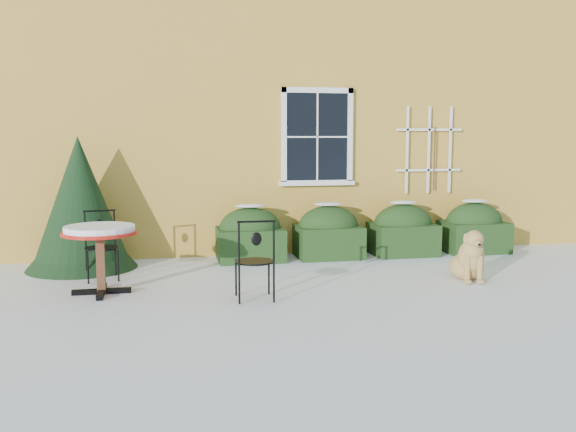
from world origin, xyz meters
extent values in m
plane|color=white|center=(0.00, 0.00, 0.00)|extent=(80.00, 80.00, 0.00)
cube|color=gold|center=(0.00, 7.00, 3.00)|extent=(12.00, 8.00, 6.00)
cube|color=black|center=(0.90, 2.96, 1.98)|extent=(1.05, 0.03, 1.45)
cube|color=white|center=(0.90, 2.95, 2.75)|extent=(1.23, 0.06, 0.09)
cube|color=white|center=(0.90, 2.95, 1.21)|extent=(1.23, 0.06, 0.09)
cube|color=white|center=(0.33, 2.95, 1.98)|extent=(0.09, 0.06, 1.63)
cube|color=white|center=(1.47, 2.95, 1.98)|extent=(0.09, 0.06, 1.63)
cube|color=white|center=(0.90, 2.94, 1.98)|extent=(0.02, 0.02, 1.45)
cube|color=white|center=(0.90, 2.94, 1.98)|extent=(1.05, 0.02, 0.02)
cube|color=white|center=(0.90, 2.95, 1.20)|extent=(1.29, 0.14, 0.07)
cube|color=white|center=(2.50, 2.94, 1.75)|extent=(0.04, 0.03, 1.50)
cube|color=white|center=(2.90, 2.94, 1.75)|extent=(0.04, 0.03, 1.50)
cube|color=white|center=(3.30, 2.94, 1.75)|extent=(0.04, 0.03, 1.50)
cube|color=white|center=(2.90, 2.94, 1.40)|extent=(1.20, 0.03, 0.04)
cube|color=white|center=(2.90, 2.94, 2.10)|extent=(1.20, 0.03, 0.04)
cylinder|color=#472D19|center=(3.00, 2.92, 1.60)|extent=(0.02, 0.02, 1.10)
cube|color=black|center=(-0.30, 2.55, 0.26)|extent=(1.05, 0.80, 0.52)
ellipsoid|color=black|center=(-0.30, 2.55, 0.52)|extent=(1.00, 0.72, 0.67)
ellipsoid|color=white|center=(-0.30, 2.55, 0.88)|extent=(0.47, 0.32, 0.06)
cube|color=black|center=(1.00, 2.55, 0.26)|extent=(1.05, 0.80, 0.52)
ellipsoid|color=black|center=(1.00, 2.55, 0.52)|extent=(1.00, 0.72, 0.67)
ellipsoid|color=white|center=(1.00, 2.55, 0.88)|extent=(0.47, 0.32, 0.06)
cube|color=black|center=(2.30, 2.55, 0.26)|extent=(1.05, 0.80, 0.52)
ellipsoid|color=black|center=(2.30, 2.55, 0.52)|extent=(1.00, 0.72, 0.67)
ellipsoid|color=white|center=(2.30, 2.55, 0.88)|extent=(0.47, 0.32, 0.06)
cube|color=black|center=(3.60, 2.55, 0.26)|extent=(1.05, 0.80, 0.52)
ellipsoid|color=black|center=(3.60, 2.55, 0.52)|extent=(1.00, 0.72, 0.67)
ellipsoid|color=white|center=(3.60, 2.55, 0.88)|extent=(0.47, 0.32, 0.06)
cone|color=black|center=(-2.89, 2.44, 0.48)|extent=(1.65, 1.65, 0.95)
cone|color=black|center=(-2.89, 2.44, 1.00)|extent=(1.47, 1.47, 1.99)
cube|color=black|center=(-2.47, 0.73, 0.03)|extent=(0.73, 0.08, 0.06)
cube|color=black|center=(-2.47, 0.73, 0.03)|extent=(0.08, 0.73, 0.06)
cube|color=#57341D|center=(-2.47, 0.73, 0.39)|extent=(0.10, 0.10, 0.78)
cylinder|color=#B4180F|center=(-2.47, 0.73, 0.78)|extent=(0.94, 0.94, 0.04)
cylinder|color=white|center=(-2.47, 0.73, 0.83)|extent=(0.87, 0.87, 0.07)
cylinder|color=black|center=(-0.39, 0.28, 0.23)|extent=(0.02, 0.02, 0.47)
cylinder|color=black|center=(-0.81, 0.29, 0.23)|extent=(0.02, 0.02, 0.47)
cylinder|color=black|center=(-0.41, -0.13, 0.23)|extent=(0.02, 0.02, 0.47)
cylinder|color=black|center=(-0.82, -0.12, 0.23)|extent=(0.02, 0.02, 0.47)
cylinder|color=black|center=(-0.61, 0.08, 0.47)|extent=(0.48, 0.48, 0.02)
cylinder|color=black|center=(-0.41, -0.13, 0.73)|extent=(0.02, 0.02, 0.52)
cylinder|color=black|center=(-0.82, -0.12, 0.73)|extent=(0.02, 0.02, 0.52)
cylinder|color=black|center=(-0.61, -0.13, 0.99)|extent=(0.46, 0.04, 0.02)
ellipsoid|color=black|center=(-0.61, -0.13, 0.78)|extent=(0.13, 0.03, 0.16)
cylinder|color=black|center=(-2.69, 1.34, 0.22)|extent=(0.02, 0.02, 0.45)
cylinder|color=black|center=(-2.30, 1.39, 0.22)|extent=(0.02, 0.02, 0.45)
cylinder|color=black|center=(-2.75, 1.73, 0.22)|extent=(0.02, 0.02, 0.45)
cylinder|color=black|center=(-2.36, 1.79, 0.22)|extent=(0.02, 0.02, 0.45)
cylinder|color=black|center=(-2.52, 1.56, 0.45)|extent=(0.46, 0.46, 0.02)
cylinder|color=black|center=(-2.75, 1.73, 0.70)|extent=(0.02, 0.02, 0.50)
cylinder|color=black|center=(-2.36, 1.79, 0.70)|extent=(0.02, 0.02, 0.50)
cylinder|color=black|center=(-2.55, 1.76, 0.95)|extent=(0.44, 0.09, 0.02)
ellipsoid|color=black|center=(-2.55, 1.76, 0.75)|extent=(0.12, 0.05, 0.16)
ellipsoid|color=tan|center=(2.47, 0.60, 0.17)|extent=(0.54, 0.58, 0.38)
ellipsoid|color=tan|center=(2.45, 0.43, 0.34)|extent=(0.40, 0.37, 0.47)
sphere|color=tan|center=(2.44, 0.38, 0.45)|extent=(0.29, 0.29, 0.29)
cylinder|color=tan|center=(2.34, 0.32, 0.19)|extent=(0.08, 0.08, 0.38)
cylinder|color=tan|center=(2.51, 0.30, 0.19)|extent=(0.08, 0.08, 0.38)
ellipsoid|color=tan|center=(2.34, 0.28, 0.03)|extent=(0.10, 0.13, 0.06)
ellipsoid|color=tan|center=(2.51, 0.26, 0.03)|extent=(0.10, 0.13, 0.06)
cylinder|color=tan|center=(2.44, 0.37, 0.50)|extent=(0.20, 0.24, 0.20)
sphere|color=tan|center=(2.43, 0.33, 0.60)|extent=(0.25, 0.25, 0.25)
ellipsoid|color=tan|center=(2.42, 0.22, 0.57)|extent=(0.14, 0.21, 0.11)
sphere|color=black|center=(2.40, 0.13, 0.56)|extent=(0.04, 0.04, 0.04)
ellipsoid|color=tan|center=(2.33, 0.38, 0.60)|extent=(0.07, 0.09, 0.16)
ellipsoid|color=tan|center=(2.54, 0.35, 0.60)|extent=(0.07, 0.09, 0.16)
cylinder|color=tan|center=(2.65, 0.77, 0.05)|extent=(0.18, 0.31, 0.07)
camera|label=1|loc=(-1.75, -7.53, 1.98)|focal=40.00mm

